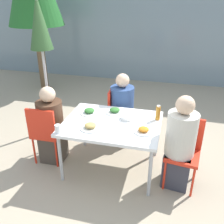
# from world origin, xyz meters

# --- Properties ---
(ground_plane) EXTENTS (24.00, 24.00, 0.00)m
(ground_plane) POSITION_xyz_m (0.00, 0.00, 0.00)
(ground_plane) COLOR tan
(building_facade) EXTENTS (10.00, 0.20, 3.00)m
(building_facade) POSITION_xyz_m (0.00, 4.03, 1.50)
(building_facade) COLOR gray
(building_facade) RESTS_ON ground
(dining_table) EXTENTS (1.26, 0.98, 0.72)m
(dining_table) POSITION_xyz_m (0.00, 0.00, 0.67)
(dining_table) COLOR white
(dining_table) RESTS_ON ground
(chair_left) EXTENTS (0.41, 0.41, 0.89)m
(chair_left) POSITION_xyz_m (-0.93, -0.10, 0.52)
(chair_left) COLOR red
(chair_left) RESTS_ON ground
(person_left) EXTENTS (0.36, 0.36, 1.14)m
(person_left) POSITION_xyz_m (-0.88, -0.02, 0.53)
(person_left) COLOR #473D33
(person_left) RESTS_ON ground
(chair_right) EXTENTS (0.45, 0.45, 0.89)m
(chair_right) POSITION_xyz_m (0.94, -0.05, 0.52)
(chair_right) COLOR red
(chair_right) RESTS_ON ground
(person_right) EXTENTS (0.37, 0.37, 1.23)m
(person_right) POSITION_xyz_m (0.88, -0.12, 0.58)
(person_right) COLOR #383842
(person_right) RESTS_ON ground
(chair_far) EXTENTS (0.41, 0.41, 0.89)m
(chair_far) POSITION_xyz_m (-0.11, 0.79, 0.52)
(chair_far) COLOR red
(chair_far) RESTS_ON ground
(person_far) EXTENTS (0.37, 0.37, 1.16)m
(person_far) POSITION_xyz_m (-0.02, 0.74, 0.54)
(person_far) COLOR #383842
(person_far) RESTS_ON ground
(closed_umbrella) EXTENTS (0.36, 0.36, 2.26)m
(closed_umbrella) POSITION_xyz_m (-1.32, 0.76, 1.72)
(closed_umbrella) COLOR #333333
(closed_umbrella) RESTS_ON ground
(plate_0) EXTENTS (0.23, 0.23, 0.07)m
(plate_0) POSITION_xyz_m (0.44, -0.15, 0.75)
(plate_0) COLOR white
(plate_0) RESTS_ON dining_table
(plate_1) EXTENTS (0.26, 0.26, 0.07)m
(plate_1) POSITION_xyz_m (-0.22, -0.22, 0.75)
(plate_1) COLOR white
(plate_1) RESTS_ON dining_table
(plate_2) EXTENTS (0.26, 0.26, 0.07)m
(plate_2) POSITION_xyz_m (-0.38, 0.18, 0.75)
(plate_2) COLOR white
(plate_2) RESTS_ON dining_table
(plate_3) EXTENTS (0.26, 0.26, 0.07)m
(plate_3) POSITION_xyz_m (-0.03, 0.29, 0.75)
(plate_3) COLOR white
(plate_3) RESTS_ON dining_table
(bottle) EXTENTS (0.06, 0.06, 0.21)m
(bottle) POSITION_xyz_m (0.57, 0.23, 0.82)
(bottle) COLOR #B7751E
(bottle) RESTS_ON dining_table
(drinking_cup) EXTENTS (0.07, 0.07, 0.11)m
(drinking_cup) POSITION_xyz_m (-0.57, -0.42, 0.78)
(drinking_cup) COLOR white
(drinking_cup) RESTS_ON dining_table
(salad_bowl) EXTENTS (0.18, 0.18, 0.05)m
(salad_bowl) POSITION_xyz_m (0.18, 0.14, 0.75)
(salad_bowl) COLOR white
(salad_bowl) RESTS_ON dining_table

